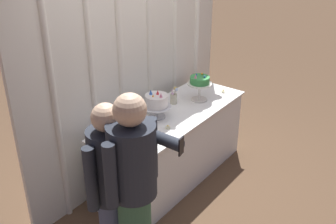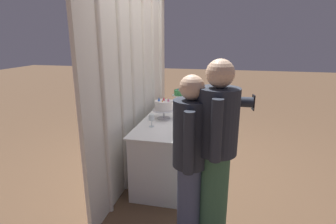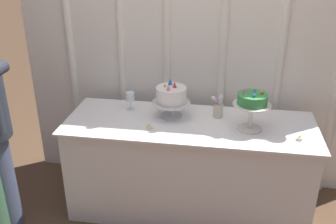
# 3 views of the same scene
# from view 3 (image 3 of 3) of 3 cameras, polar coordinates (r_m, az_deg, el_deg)

# --- Properties ---
(ground_plane) EXTENTS (24.00, 24.00, 0.00)m
(ground_plane) POSITION_cam_3_polar(r_m,az_deg,el_deg) (3.17, 2.71, -15.11)
(ground_plane) COLOR brown
(draped_curtain) EXTENTS (2.94, 0.16, 2.85)m
(draped_curtain) POSITION_cam_3_polar(r_m,az_deg,el_deg) (3.05, 4.88, 14.46)
(draped_curtain) COLOR white
(draped_curtain) RESTS_ON ground_plane
(cake_table) EXTENTS (1.86, 0.68, 0.78)m
(cake_table) POSITION_cam_3_polar(r_m,az_deg,el_deg) (3.02, 3.08, -8.21)
(cake_table) COLOR white
(cake_table) RESTS_ON ground_plane
(cake_display_nearleft) EXTENTS (0.29, 0.29, 0.29)m
(cake_display_nearleft) POSITION_cam_3_polar(r_m,az_deg,el_deg) (2.85, 0.48, 2.35)
(cake_display_nearleft) COLOR silver
(cake_display_nearleft) RESTS_ON cake_table
(cake_display_nearright) EXTENTS (0.27, 0.27, 0.31)m
(cake_display_nearright) POSITION_cam_3_polar(r_m,az_deg,el_deg) (2.70, 12.47, 1.35)
(cake_display_nearright) COLOR silver
(cake_display_nearright) RESTS_ON cake_table
(wine_glass) EXTENTS (0.07, 0.07, 0.15)m
(wine_glass) POSITION_cam_3_polar(r_m,az_deg,el_deg) (3.00, -5.68, 2.21)
(wine_glass) COLOR silver
(wine_glass) RESTS_ON cake_table
(flower_vase) EXTENTS (0.10, 0.08, 0.18)m
(flower_vase) POSITION_cam_3_polar(r_m,az_deg,el_deg) (2.90, 7.54, 0.69)
(flower_vase) COLOR beige
(flower_vase) RESTS_ON cake_table
(tealight_far_left) EXTENTS (0.05, 0.05, 0.04)m
(tealight_far_left) POSITION_cam_3_polar(r_m,az_deg,el_deg) (2.73, -2.87, -2.29)
(tealight_far_left) COLOR beige
(tealight_far_left) RESTS_ON cake_table
(tealight_near_left) EXTENTS (0.04, 0.04, 0.04)m
(tealight_near_left) POSITION_cam_3_polar(r_m,az_deg,el_deg) (2.73, 19.12, -3.78)
(tealight_near_left) COLOR beige
(tealight_near_left) RESTS_ON cake_table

